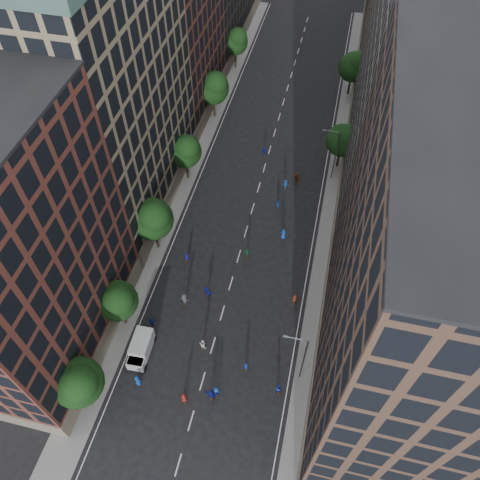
{
  "coord_description": "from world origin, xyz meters",
  "views": [
    {
      "loc": [
        8.72,
        -9.75,
        51.39
      ],
      "look_at": [
        -0.11,
        28.26,
        2.0
      ],
      "focal_mm": 35.0,
      "sensor_mm": 36.0,
      "label": 1
    }
  ],
  "objects_px": {
    "streetlamp_near": "(302,357)",
    "skater_0": "(138,381)",
    "skater_2": "(278,388)",
    "streetlamp_far": "(335,153)",
    "skater_1": "(246,367)",
    "cargo_van": "(141,348)"
  },
  "relations": [
    {
      "from": "streetlamp_near",
      "to": "skater_0",
      "type": "xyz_separation_m",
      "value": [
        -17.27,
        -4.91,
        -4.26
      ]
    },
    {
      "from": "streetlamp_near",
      "to": "skater_2",
      "type": "xyz_separation_m",
      "value": [
        -1.87,
        -2.19,
        -4.4
      ]
    },
    {
      "from": "streetlamp_near",
      "to": "streetlamp_far",
      "type": "height_order",
      "value": "same"
    },
    {
      "from": "streetlamp_near",
      "to": "skater_2",
      "type": "relative_size",
      "value": 5.86
    },
    {
      "from": "skater_0",
      "to": "skater_2",
      "type": "bearing_deg",
      "value": -162.64
    },
    {
      "from": "streetlamp_near",
      "to": "skater_1",
      "type": "relative_size",
      "value": 6.06
    },
    {
      "from": "skater_0",
      "to": "skater_1",
      "type": "distance_m",
      "value": 12.22
    },
    {
      "from": "streetlamp_far",
      "to": "skater_2",
      "type": "height_order",
      "value": "streetlamp_far"
    },
    {
      "from": "cargo_van",
      "to": "streetlamp_far",
      "type": "bearing_deg",
      "value": 59.92
    },
    {
      "from": "skater_0",
      "to": "streetlamp_far",
      "type": "bearing_deg",
      "value": -107.15
    },
    {
      "from": "streetlamp_near",
      "to": "streetlamp_far",
      "type": "xyz_separation_m",
      "value": [
        0.0,
        33.0,
        0.0
      ]
    },
    {
      "from": "skater_0",
      "to": "skater_2",
      "type": "height_order",
      "value": "skater_0"
    },
    {
      "from": "streetlamp_near",
      "to": "skater_1",
      "type": "distance_m",
      "value": 7.37
    },
    {
      "from": "skater_0",
      "to": "skater_2",
      "type": "xyz_separation_m",
      "value": [
        15.41,
        2.72,
        -0.13
      ]
    },
    {
      "from": "streetlamp_near",
      "to": "streetlamp_far",
      "type": "bearing_deg",
      "value": 90.0
    },
    {
      "from": "streetlamp_far",
      "to": "skater_0",
      "type": "relative_size",
      "value": 5.0
    },
    {
      "from": "cargo_van",
      "to": "skater_1",
      "type": "bearing_deg",
      "value": 1.59
    },
    {
      "from": "streetlamp_far",
      "to": "skater_0",
      "type": "bearing_deg",
      "value": -114.5
    },
    {
      "from": "skater_0",
      "to": "skater_2",
      "type": "distance_m",
      "value": 15.65
    },
    {
      "from": "cargo_van",
      "to": "skater_1",
      "type": "height_order",
      "value": "cargo_van"
    },
    {
      "from": "cargo_van",
      "to": "skater_0",
      "type": "xyz_separation_m",
      "value": [
        0.9,
        -3.58,
        -0.39
      ]
    },
    {
      "from": "streetlamp_far",
      "to": "cargo_van",
      "type": "distance_m",
      "value": 39.03
    }
  ]
}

